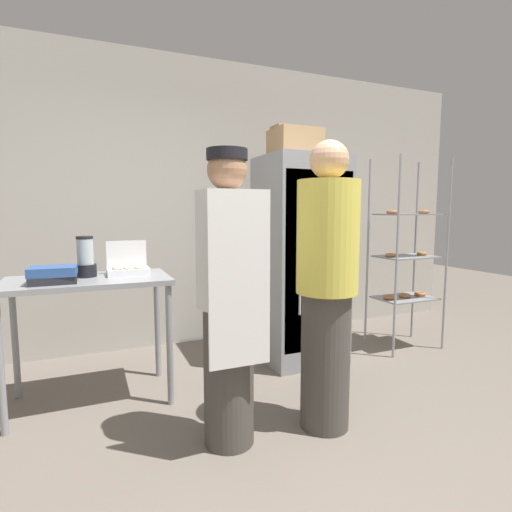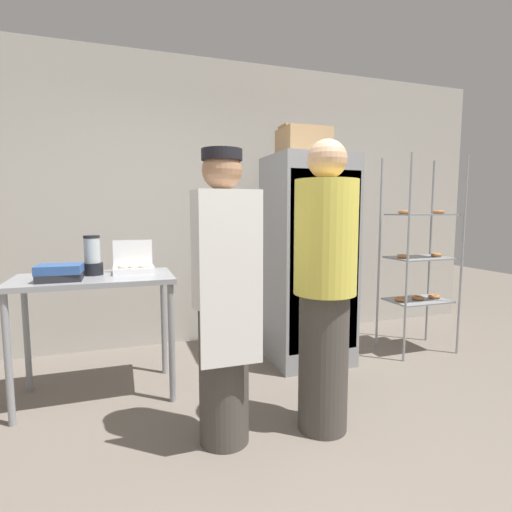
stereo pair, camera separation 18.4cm
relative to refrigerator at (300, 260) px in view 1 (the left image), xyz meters
name	(u,v)px [view 1 (the left image)]	position (x,y,z in m)	size (l,w,h in m)	color
ground_plane	(328,478)	(-0.68, -1.52, -0.91)	(14.00, 14.00, 0.00)	#6B6056
back_wall	(199,203)	(-0.68, 0.91, 0.51)	(6.40, 0.12, 2.84)	#B7B2A8
refrigerator	(300,260)	(0.00, 0.00, 0.00)	(0.68, 0.69, 1.82)	gray
baking_rack	(406,257)	(1.11, -0.13, -0.01)	(0.63, 0.43, 1.84)	#93969B
prep_counter	(89,295)	(-1.76, -0.17, -0.14)	(1.08, 0.61, 0.88)	gray
donut_box	(128,268)	(-1.48, -0.11, 0.02)	(0.29, 0.20, 0.24)	white
blender_pitcher	(85,259)	(-1.77, -0.10, 0.10)	(0.14, 0.14, 0.29)	black
binder_stack	(53,275)	(-1.96, -0.29, 0.03)	(0.29, 0.22, 0.11)	#232328
cardboard_storage_box	(295,143)	(-0.01, 0.10, 1.04)	(0.41, 0.35, 0.27)	tan
person_baker	(228,295)	(-1.03, -1.03, -0.04)	(0.36, 0.37, 1.68)	#47423D
person_customer	(327,285)	(-0.42, -1.09, -0.01)	(0.37, 0.37, 1.76)	#47423D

